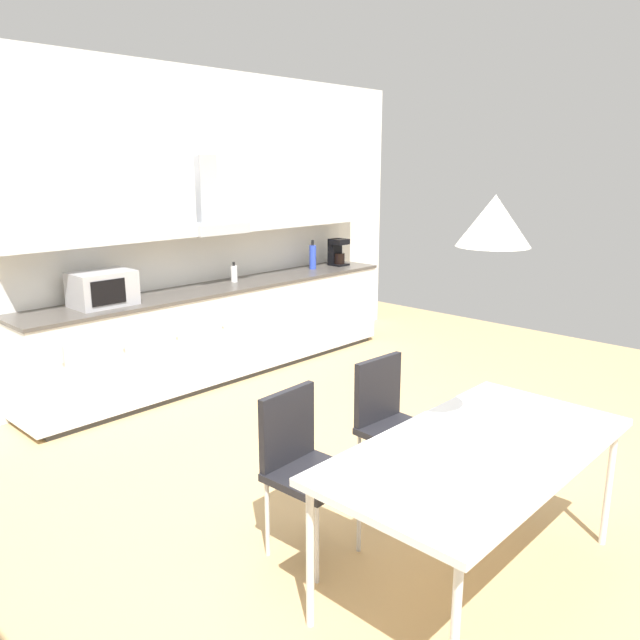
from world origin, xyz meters
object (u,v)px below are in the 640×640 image
at_px(bottle_blue, 313,257).
at_px(chair_far_left, 302,456).
at_px(dining_table, 479,454).
at_px(chair_far_right, 390,415).
at_px(pendant_lamp, 494,221).
at_px(coffee_maker, 337,252).
at_px(bottle_white, 234,273).
at_px(microwave, 102,289).

height_order(bottle_blue, chair_far_left, bottle_blue).
distance_m(dining_table, chair_far_right, 0.90).
bearing_deg(dining_table, pendant_lamp, -126.87).
distance_m(coffee_maker, dining_table, 4.41).
xyz_separation_m(coffee_maker, chair_far_left, (-3.17, -2.60, -0.50)).
height_order(bottle_white, chair_far_left, bottle_white).
relative_size(coffee_maker, chair_far_left, 0.34).
xyz_separation_m(microwave, bottle_blue, (2.49, 0.04, -0.00)).
xyz_separation_m(microwave, chair_far_right, (0.45, -2.57, -0.50)).
height_order(chair_far_right, pendant_lamp, pendant_lamp).
xyz_separation_m(bottle_blue, chair_far_left, (-2.79, -2.61, -0.49)).
height_order(microwave, chair_far_right, microwave).
relative_size(coffee_maker, bottle_blue, 0.95).
xyz_separation_m(microwave, coffee_maker, (2.87, 0.03, 0.01)).
bearing_deg(bottle_blue, bottle_white, 179.39).
bearing_deg(bottle_blue, chair_far_right, -127.92).
bearing_deg(microwave, chair_far_right, -80.00).
distance_m(chair_far_right, chair_far_left, 0.75).
height_order(chair_far_right, chair_far_left, same).
xyz_separation_m(microwave, chair_far_left, (-0.30, -2.57, -0.50)).
height_order(bottle_blue, chair_far_right, bottle_blue).
bearing_deg(chair_far_left, bottle_blue, 43.15).
relative_size(dining_table, pendant_lamp, 5.17).
bearing_deg(chair_far_right, bottle_white, 70.19).
height_order(bottle_white, chair_far_right, bottle_white).
xyz_separation_m(chair_far_right, chair_far_left, (-0.75, 0.00, 0.00)).
bearing_deg(coffee_maker, bottle_blue, 177.30).
bearing_deg(chair_far_right, coffee_maker, 47.04).
distance_m(bottle_blue, pendant_lamp, 4.25).
relative_size(microwave, chair_far_right, 0.55).
height_order(coffee_maker, bottle_blue, bottle_blue).
bearing_deg(chair_far_left, coffee_maker, 39.32).
distance_m(bottle_blue, chair_far_right, 3.35).
relative_size(microwave, bottle_blue, 1.52).
bearing_deg(pendant_lamp, chair_far_right, 64.83).
bearing_deg(chair_far_left, dining_table, -64.86).
xyz_separation_m(microwave, bottle_white, (1.40, 0.06, -0.06)).
bearing_deg(bottle_blue, chair_far_left, -136.85).
bearing_deg(pendant_lamp, bottle_white, 68.90).
height_order(microwave, bottle_white, microwave).
relative_size(microwave, pendant_lamp, 1.50).
bearing_deg(dining_table, bottle_blue, 54.75).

